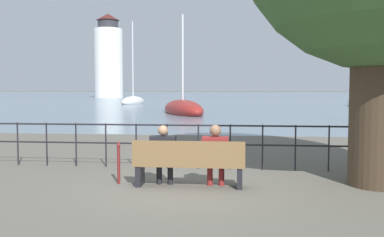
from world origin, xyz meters
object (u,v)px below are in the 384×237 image
object	(u,v)px
sailboat_3	(183,110)
harbor_lighthouse	(108,59)
seated_person_left	(163,152)
sailboat_0	(362,103)
seated_person_right	(215,153)
park_bench	(189,164)
closed_umbrella	(119,160)
sailboat_2	(133,101)

from	to	relation	value
sailboat_3	harbor_lighthouse	bearing A→B (deg)	89.91
seated_person_left	sailboat_0	bearing A→B (deg)	69.77
seated_person_left	seated_person_right	bearing A→B (deg)	-0.07
park_bench	harbor_lighthouse	size ratio (longest dim) A/B	0.11
sailboat_0	park_bench	bearing A→B (deg)	-109.23
sailboat_3	park_bench	bearing A→B (deg)	-104.35
seated_person_right	closed_umbrella	bearing A→B (deg)	177.74
sailboat_2	harbor_lighthouse	size ratio (longest dim) A/B	0.57
park_bench	harbor_lighthouse	distance (m)	90.41
park_bench	closed_umbrella	world-z (taller)	park_bench
sailboat_0	seated_person_left	bearing A→B (deg)	-109.91
closed_umbrella	seated_person_right	bearing A→B (deg)	-2.26
seated_person_right	harbor_lighthouse	bearing A→B (deg)	108.54
seated_person_right	sailboat_3	world-z (taller)	sailboat_3
seated_person_right	harbor_lighthouse	distance (m)	90.48
seated_person_left	closed_umbrella	world-z (taller)	seated_person_left
seated_person_left	sailboat_3	distance (m)	24.29
park_bench	harbor_lighthouse	world-z (taller)	harbor_lighthouse
sailboat_3	harbor_lighthouse	xyz separation A→B (m)	(-24.84, 61.32, 8.34)
seated_person_left	park_bench	bearing A→B (deg)	-9.11
park_bench	closed_umbrella	xyz separation A→B (m)	(-1.41, 0.15, 0.03)
closed_umbrella	park_bench	bearing A→B (deg)	-6.25
seated_person_right	sailboat_3	distance (m)	24.43
park_bench	seated_person_right	size ratio (longest dim) A/B	1.78
sailboat_3	closed_umbrella	bearing A→B (deg)	-107.62
park_bench	sailboat_0	xyz separation A→B (m)	(14.00, 39.43, -0.06)
seated_person_right	closed_umbrella	size ratio (longest dim) A/B	1.40
seated_person_left	sailboat_2	world-z (taller)	sailboat_2
park_bench	seated_person_left	bearing A→B (deg)	170.89
sailboat_0	closed_umbrella	bearing A→B (deg)	-111.10
park_bench	closed_umbrella	size ratio (longest dim) A/B	2.48
seated_person_left	sailboat_2	xyz separation A→B (m)	(-11.82, 44.59, -0.30)
harbor_lighthouse	seated_person_left	bearing A→B (deg)	-72.07
sailboat_0	sailboat_3	size ratio (longest dim) A/B	1.26
seated_person_right	park_bench	bearing A→B (deg)	-171.02
sailboat_2	harbor_lighthouse	bearing A→B (deg)	119.48
closed_umbrella	sailboat_2	world-z (taller)	sailboat_2
sailboat_0	sailboat_3	world-z (taller)	sailboat_0
closed_umbrella	sailboat_2	distance (m)	45.84
park_bench	sailboat_2	size ratio (longest dim) A/B	0.20
seated_person_right	sailboat_2	world-z (taller)	sailboat_2
park_bench	sailboat_2	world-z (taller)	sailboat_2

